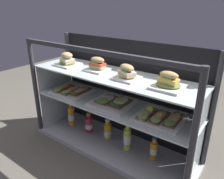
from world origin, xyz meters
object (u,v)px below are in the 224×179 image
(plated_roll_sandwich_mid_left, at_px, (67,60))
(juice_bottle_tucked_behind, at_px, (89,124))
(juice_bottle_front_middle, at_px, (154,150))
(plated_roll_sandwich_center, at_px, (168,83))
(juice_bottle_front_left_end, at_px, (108,131))
(open_sandwich_tray_near_left_corner, at_px, (113,102))
(juice_bottle_back_left, at_px, (71,116))
(plated_roll_sandwich_left_of_center, at_px, (97,65))
(open_sandwich_tray_mid_right, at_px, (72,91))
(juice_bottle_front_fourth, at_px, (127,139))
(plated_roll_sandwich_far_left, at_px, (127,73))
(open_sandwich_tray_center, at_px, (159,117))

(plated_roll_sandwich_mid_left, height_order, juice_bottle_tucked_behind, plated_roll_sandwich_mid_left)
(juice_bottle_tucked_behind, xyz_separation_m, juice_bottle_front_middle, (0.68, 0.01, 0.00))
(plated_roll_sandwich_center, relative_size, juice_bottle_tucked_behind, 1.03)
(juice_bottle_front_left_end, bearing_deg, open_sandwich_tray_near_left_corner, -26.23)
(juice_bottle_back_left, bearing_deg, plated_roll_sandwich_left_of_center, 0.25)
(plated_roll_sandwich_mid_left, height_order, juice_bottle_front_left_end, plated_roll_sandwich_mid_left)
(plated_roll_sandwich_mid_left, relative_size, open_sandwich_tray_mid_right, 0.57)
(juice_bottle_back_left, distance_m, juice_bottle_front_fourth, 0.67)
(plated_roll_sandwich_far_left, xyz_separation_m, open_sandwich_tray_near_left_corner, (-0.14, 0.02, -0.28))
(plated_roll_sandwich_far_left, relative_size, open_sandwich_tray_near_left_corner, 0.51)
(plated_roll_sandwich_mid_left, relative_size, plated_roll_sandwich_far_left, 1.12)
(plated_roll_sandwich_left_of_center, distance_m, juice_bottle_front_middle, 0.81)
(plated_roll_sandwich_far_left, distance_m, juice_bottle_back_left, 0.89)
(open_sandwich_tray_center, xyz_separation_m, juice_bottle_front_left_end, (-0.50, 0.05, -0.33))
(open_sandwich_tray_near_left_corner, bearing_deg, plated_roll_sandwich_center, -1.76)
(plated_roll_sandwich_left_of_center, xyz_separation_m, juice_bottle_front_left_end, (0.08, 0.02, -0.61))
(plated_roll_sandwich_mid_left, bearing_deg, juice_bottle_front_middle, 3.70)
(juice_bottle_back_left, xyz_separation_m, juice_bottle_tucked_behind, (0.22, 0.02, -0.03))
(open_sandwich_tray_mid_right, xyz_separation_m, open_sandwich_tray_center, (0.86, 0.02, -0.00))
(juice_bottle_tucked_behind, relative_size, juice_bottle_front_left_end, 0.98)
(open_sandwich_tray_mid_right, distance_m, open_sandwich_tray_near_left_corner, 0.45)
(juice_bottle_tucked_behind, bearing_deg, open_sandwich_tray_mid_right, -157.58)
(open_sandwich_tray_mid_right, bearing_deg, juice_bottle_front_middle, 4.49)
(open_sandwich_tray_near_left_corner, bearing_deg, juice_bottle_tucked_behind, 173.84)
(plated_roll_sandwich_far_left, xyz_separation_m, juice_bottle_front_middle, (0.23, 0.06, -0.61))
(juice_bottle_back_left, height_order, juice_bottle_front_left_end, juice_bottle_back_left)
(juice_bottle_front_fourth, bearing_deg, plated_roll_sandwich_center, -5.15)
(plated_roll_sandwich_center, relative_size, juice_bottle_front_left_end, 1.01)
(juice_bottle_back_left, distance_m, juice_bottle_front_middle, 0.90)
(plated_roll_sandwich_center, xyz_separation_m, juice_bottle_tucked_behind, (-0.76, 0.05, -0.60))
(plated_roll_sandwich_left_of_center, xyz_separation_m, open_sandwich_tray_center, (0.58, -0.02, -0.28))
(plated_roll_sandwich_center, distance_m, juice_bottle_front_middle, 0.61)
(open_sandwich_tray_mid_right, xyz_separation_m, juice_bottle_front_left_end, (0.36, 0.07, -0.33))
(juice_bottle_tucked_behind, height_order, juice_bottle_front_fourth, juice_bottle_front_fourth)
(plated_roll_sandwich_far_left, bearing_deg, open_sandwich_tray_center, 3.57)
(juice_bottle_tucked_behind, relative_size, juice_bottle_front_fourth, 0.76)
(plated_roll_sandwich_left_of_center, bearing_deg, plated_roll_sandwich_far_left, -7.26)
(open_sandwich_tray_near_left_corner, bearing_deg, juice_bottle_back_left, 178.07)
(plated_roll_sandwich_far_left, relative_size, juice_bottle_front_middle, 0.88)
(plated_roll_sandwich_mid_left, bearing_deg, juice_bottle_front_left_end, 8.50)
(open_sandwich_tray_mid_right, distance_m, juice_bottle_front_middle, 0.88)
(plated_roll_sandwich_mid_left, xyz_separation_m, open_sandwich_tray_center, (0.90, 0.01, -0.28))
(plated_roll_sandwich_far_left, distance_m, juice_bottle_front_fourth, 0.58)
(open_sandwich_tray_near_left_corner, bearing_deg, plated_roll_sandwich_left_of_center, 173.48)
(open_sandwich_tray_near_left_corner, height_order, juice_bottle_tucked_behind, open_sandwich_tray_near_left_corner)
(open_sandwich_tray_near_left_corner, relative_size, juice_bottle_back_left, 1.38)
(open_sandwich_tray_near_left_corner, distance_m, juice_bottle_front_left_end, 0.35)
(open_sandwich_tray_center, relative_size, juice_bottle_front_fourth, 1.35)
(open_sandwich_tray_near_left_corner, height_order, juice_bottle_front_middle, open_sandwich_tray_near_left_corner)
(open_sandwich_tray_mid_right, xyz_separation_m, open_sandwich_tray_near_left_corner, (0.45, 0.02, -0.00))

